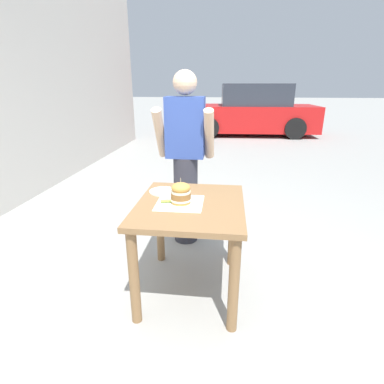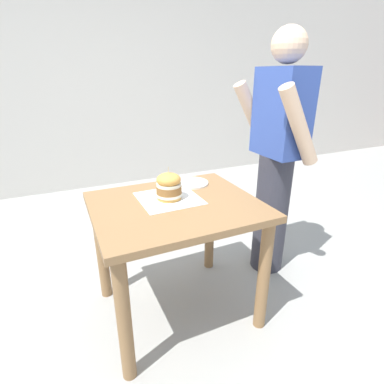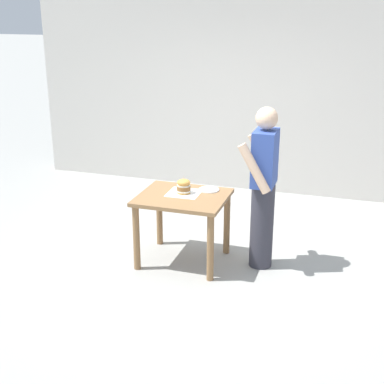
{
  "view_description": "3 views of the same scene",
  "coord_description": "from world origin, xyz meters",
  "px_view_note": "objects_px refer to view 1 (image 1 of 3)",
  "views": [
    {
      "loc": [
        0.25,
        -2.01,
        1.56
      ],
      "look_at": [
        0.0,
        0.1,
        0.8
      ],
      "focal_mm": 28.0,
      "sensor_mm": 36.0,
      "label": 1
    },
    {
      "loc": [
        1.43,
        -0.55,
        1.42
      ],
      "look_at": [
        0.0,
        0.1,
        0.8
      ],
      "focal_mm": 28.0,
      "sensor_mm": 36.0,
      "label": 2
    },
    {
      "loc": [
        4.94,
        1.69,
        2.61
      ],
      "look_at": [
        0.0,
        0.1,
        0.8
      ],
      "focal_mm": 50.0,
      "sensor_mm": 36.0,
      "label": 3
    }
  ],
  "objects_px": {
    "diner_across_table": "(185,158)",
    "sandwich": "(181,193)",
    "patio_table": "(190,221)",
    "pickle_spear": "(168,201)",
    "parked_car_near_curb": "(251,112)",
    "side_plate_with_forks": "(163,191)"
  },
  "relations": [
    {
      "from": "sandwich",
      "to": "parked_car_near_curb",
      "type": "bearing_deg",
      "value": 82.89
    },
    {
      "from": "patio_table",
      "to": "diner_across_table",
      "type": "xyz_separation_m",
      "value": [
        -0.15,
        0.81,
        0.28
      ]
    },
    {
      "from": "pickle_spear",
      "to": "parked_car_near_curb",
      "type": "relative_size",
      "value": 0.02
    },
    {
      "from": "patio_table",
      "to": "pickle_spear",
      "type": "relative_size",
      "value": 9.12
    },
    {
      "from": "diner_across_table",
      "to": "sandwich",
      "type": "bearing_deg",
      "value": -84.31
    },
    {
      "from": "pickle_spear",
      "to": "patio_table",
      "type": "bearing_deg",
      "value": 7.34
    },
    {
      "from": "patio_table",
      "to": "pickle_spear",
      "type": "bearing_deg",
      "value": -172.66
    },
    {
      "from": "pickle_spear",
      "to": "diner_across_table",
      "type": "height_order",
      "value": "diner_across_table"
    },
    {
      "from": "patio_table",
      "to": "parked_car_near_curb",
      "type": "xyz_separation_m",
      "value": [
        0.95,
        8.18,
        0.12
      ]
    },
    {
      "from": "sandwich",
      "to": "diner_across_table",
      "type": "distance_m",
      "value": 0.83
    },
    {
      "from": "patio_table",
      "to": "pickle_spear",
      "type": "distance_m",
      "value": 0.23
    },
    {
      "from": "patio_table",
      "to": "side_plate_with_forks",
      "type": "distance_m",
      "value": 0.36
    },
    {
      "from": "pickle_spear",
      "to": "parked_car_near_curb",
      "type": "xyz_separation_m",
      "value": [
        1.12,
        8.2,
        -0.04
      ]
    },
    {
      "from": "patio_table",
      "to": "diner_across_table",
      "type": "height_order",
      "value": "diner_across_table"
    },
    {
      "from": "patio_table",
      "to": "sandwich",
      "type": "relative_size",
      "value": 4.82
    },
    {
      "from": "patio_table",
      "to": "sandwich",
      "type": "bearing_deg",
      "value": -168.92
    },
    {
      "from": "patio_table",
      "to": "parked_car_near_curb",
      "type": "relative_size",
      "value": 0.21
    },
    {
      "from": "parked_car_near_curb",
      "to": "diner_across_table",
      "type": "bearing_deg",
      "value": -98.52
    },
    {
      "from": "patio_table",
      "to": "parked_car_near_curb",
      "type": "bearing_deg",
      "value": 83.34
    },
    {
      "from": "sandwich",
      "to": "diner_across_table",
      "type": "relative_size",
      "value": 0.11
    },
    {
      "from": "patio_table",
      "to": "sandwich",
      "type": "xyz_separation_m",
      "value": [
        -0.07,
        -0.01,
        0.22
      ]
    },
    {
      "from": "sandwich",
      "to": "pickle_spear",
      "type": "height_order",
      "value": "sandwich"
    }
  ]
}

